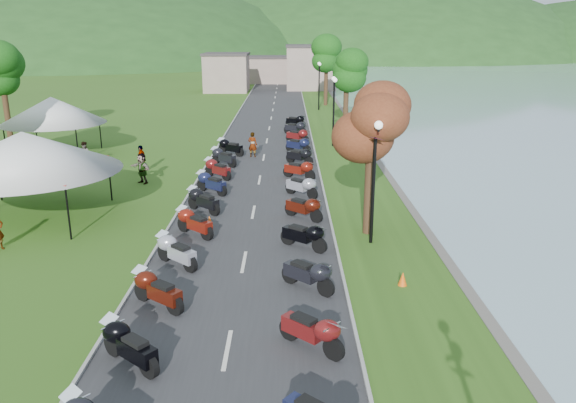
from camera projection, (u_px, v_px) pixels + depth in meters
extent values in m
cube|color=#323235|center=(267.00, 141.00, 43.80)|extent=(7.00, 120.00, 0.02)
cube|color=gray|center=(264.00, 70.00, 86.12)|extent=(18.00, 16.00, 5.00)
imported|color=slate|center=(0.00, 250.00, 22.04)|extent=(0.66, 0.71, 1.57)
imported|color=slate|center=(86.00, 167.00, 35.55)|extent=(0.89, 0.72, 1.62)
imported|color=slate|center=(43.00, 178.00, 32.76)|extent=(1.31, 1.23, 1.97)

